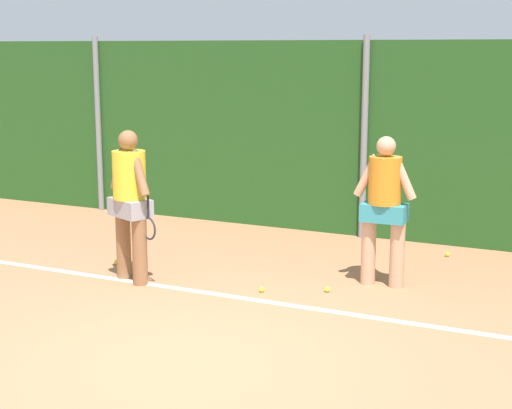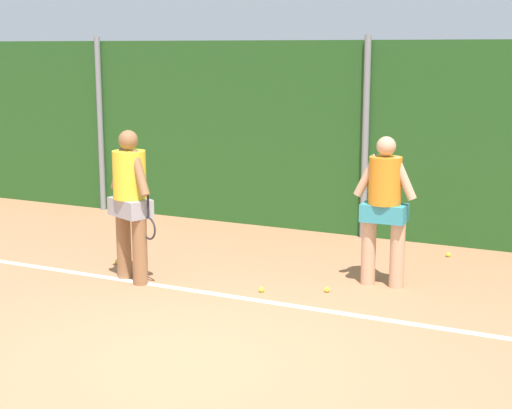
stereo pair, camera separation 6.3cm
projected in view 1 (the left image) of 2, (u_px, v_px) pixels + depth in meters
ground_plane at (259, 309)px, 8.64m from camera, size 25.69×25.69×0.00m
hedge_fence_backdrop at (368, 140)px, 11.77m from camera, size 16.70×0.25×2.95m
fence_post_left at (98, 125)px, 13.62m from camera, size 0.10×0.10×3.02m
fence_post_center at (364, 139)px, 11.61m from camera, size 0.10×0.10×3.02m
court_baseline_paint at (269, 302)px, 8.87m from camera, size 12.20×0.10×0.01m
player_foreground_near at (130, 198)px, 9.47m from camera, size 0.81×0.51×1.87m
player_midcourt at (384, 203)px, 9.31m from camera, size 0.76×0.39×1.82m
tennis_ball_4 at (262, 290)px, 9.23m from camera, size 0.07×0.07×0.07m
tennis_ball_5 at (327, 289)px, 9.23m from camera, size 0.07×0.07×0.07m
tennis_ball_6 at (124, 246)px, 11.26m from camera, size 0.07×0.07×0.07m
tennis_ball_9 at (117, 262)px, 10.41m from camera, size 0.07×0.07×0.07m
tennis_ball_10 at (447, 254)px, 10.80m from camera, size 0.07×0.07×0.07m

